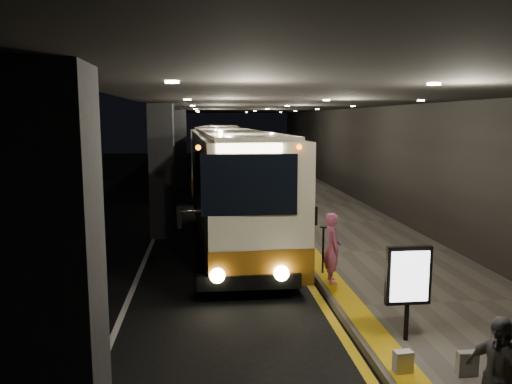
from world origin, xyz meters
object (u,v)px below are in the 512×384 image
passenger_boarding (332,248)px  bag_polka (467,364)px  passenger_waiting_grey (498,378)px  coach_second (220,159)px  bag_plain (403,362)px  stanchion_post (323,250)px  coach_main (234,191)px  info_sign (409,278)px

passenger_boarding → bag_polka: size_ratio=4.43×
passenger_boarding → passenger_waiting_grey: (0.46, -5.81, -0.06)m
coach_second → bag_plain: size_ratio=32.35×
bag_plain → stanchion_post: size_ratio=0.29×
bag_polka → stanchion_post: bearing=100.8°
coach_main → info_sign: 8.10m
passenger_boarding → info_sign: size_ratio=0.99×
coach_main → passenger_boarding: 5.03m
bag_plain → info_sign: size_ratio=0.21×
coach_main → passenger_waiting_grey: 10.69m
bag_plain → passenger_boarding: bearing=90.0°
bag_polka → stanchion_post: 5.16m
passenger_waiting_grey → coach_second: bearing=168.2°
passenger_waiting_grey → bag_polka: (0.45, 1.43, -0.58)m
bag_polka → passenger_waiting_grey: bearing=-107.4°
passenger_waiting_grey → bag_plain: bearing=178.2°
coach_main → stanchion_post: coach_main is taller
coach_main → info_sign: coach_main is taller
coach_second → info_sign: 20.51m
info_sign → passenger_waiting_grey: bearing=-90.8°
bag_polka → bag_plain: bag_polka is taller
coach_main → bag_polka: bearing=-74.8°
coach_main → coach_second: size_ratio=1.01×
passenger_waiting_grey → bag_plain: passenger_waiting_grey is taller
bag_polka → info_sign: (-0.42, 1.24, 0.93)m
passenger_boarding → info_sign: info_sign is taller
coach_main → bag_polka: (2.91, -8.94, -1.31)m
passenger_boarding → info_sign: bearing=-169.7°
coach_main → stanchion_post: bearing=-66.3°
coach_second → bag_polka: (2.91, -21.59, -1.31)m
bag_plain → coach_main: bearing=102.8°
coach_second → coach_main: bearing=-86.0°
passenger_waiting_grey → coach_main: bearing=175.5°
passenger_waiting_grey → passenger_boarding: bearing=166.7°
bag_plain → info_sign: (0.49, 1.07, 0.94)m
coach_main → bag_polka: 9.49m
bag_polka → info_sign: info_sign is taller
coach_main → info_sign: (2.49, -7.70, -0.39)m
stanchion_post → bag_polka: bearing=-79.2°
stanchion_post → coach_main: bearing=116.6°
info_sign → stanchion_post: info_sign is taller
coach_second → passenger_boarding: (2.00, -17.22, -0.67)m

